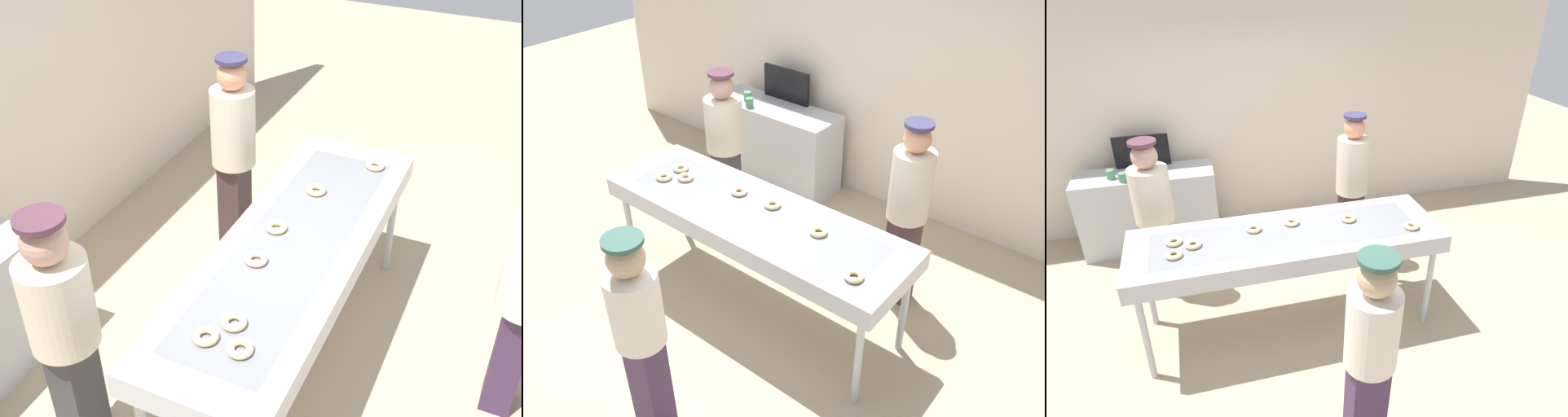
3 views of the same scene
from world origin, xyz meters
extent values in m
plane|color=tan|center=(0.00, 0.00, 0.00)|extent=(16.00, 16.00, 0.00)
cube|color=beige|center=(0.00, 2.21, 1.44)|extent=(8.00, 0.12, 2.87)
cube|color=#B7BABF|center=(0.00, 0.00, 0.90)|extent=(2.63, 0.81, 0.16)
cube|color=slate|center=(0.00, 0.00, 0.94)|extent=(2.23, 0.57, 0.08)
cylinder|color=#B7BABF|center=(-1.21, -0.33, 0.41)|extent=(0.06, 0.06, 0.82)
cylinder|color=#B7BABF|center=(1.21, -0.33, 0.41)|extent=(0.06, 0.06, 0.82)
cylinder|color=#B7BABF|center=(-1.21, 0.33, 0.41)|extent=(0.06, 0.06, 0.82)
cylinder|color=#B7BABF|center=(1.21, 0.33, 0.41)|extent=(0.06, 0.06, 0.82)
torus|color=#EED18E|center=(0.07, 0.15, 1.00)|extent=(0.19, 0.19, 0.04)
torus|color=#E9C789|center=(-0.92, 0.09, 1.00)|extent=(0.14, 0.14, 0.04)
torus|color=#F5D184|center=(0.57, 0.07, 1.00)|extent=(0.18, 0.18, 0.04)
torus|color=#F9CB90|center=(1.05, -0.19, 1.00)|extent=(0.19, 0.19, 0.04)
torus|color=beige|center=(-0.77, 0.01, 1.00)|extent=(0.18, 0.18, 0.04)
torus|color=beige|center=(-0.26, 0.12, 1.00)|extent=(0.15, 0.15, 0.04)
torus|color=beige|center=(-0.92, -0.10, 1.00)|extent=(0.15, 0.15, 0.04)
cube|color=#37373A|center=(-1.10, 0.83, 0.41)|extent=(0.24, 0.18, 0.82)
cylinder|color=beige|center=(-1.10, 0.83, 1.09)|extent=(0.36, 0.36, 0.53)
sphere|color=tan|center=(-1.10, 0.83, 1.47)|extent=(0.23, 0.23, 0.23)
cylinder|color=#522E3E|center=(-1.10, 0.83, 1.60)|extent=(0.25, 0.25, 0.03)
cube|color=#3C292C|center=(0.89, 0.85, 0.43)|extent=(0.24, 0.18, 0.85)
cylinder|color=beige|center=(0.89, 0.85, 1.15)|extent=(0.33, 0.33, 0.59)
sphere|color=tan|center=(0.89, 0.85, 1.55)|extent=(0.21, 0.21, 0.21)
cylinder|color=#343255|center=(0.89, 0.85, 1.67)|extent=(0.22, 0.22, 0.03)
cube|color=#3F2948|center=(0.21, -1.32, 0.40)|extent=(0.24, 0.18, 0.80)
cylinder|color=silver|center=(0.21, -1.32, 1.06)|extent=(0.33, 0.33, 0.53)
sphere|color=tan|center=(0.21, -1.32, 1.44)|extent=(0.23, 0.23, 0.23)
cylinder|color=#30564A|center=(0.21, -1.32, 1.57)|extent=(0.24, 0.24, 0.03)
cube|color=#B7BABF|center=(-1.23, 1.76, 0.46)|extent=(1.51, 0.52, 0.92)
cylinder|color=#4C8C66|center=(-1.57, 1.70, 0.97)|extent=(0.09, 0.09, 0.10)
cylinder|color=#4C8C66|center=(-1.43, 1.58, 0.97)|extent=(0.09, 0.09, 0.10)
cube|color=black|center=(-1.23, 1.97, 1.11)|extent=(0.60, 0.04, 0.36)
camera|label=1|loc=(-2.89, -1.12, 3.32)|focal=44.84mm
camera|label=2|loc=(2.49, -2.74, 3.47)|focal=39.42mm
camera|label=3|loc=(-0.69, -3.15, 2.96)|focal=30.99mm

